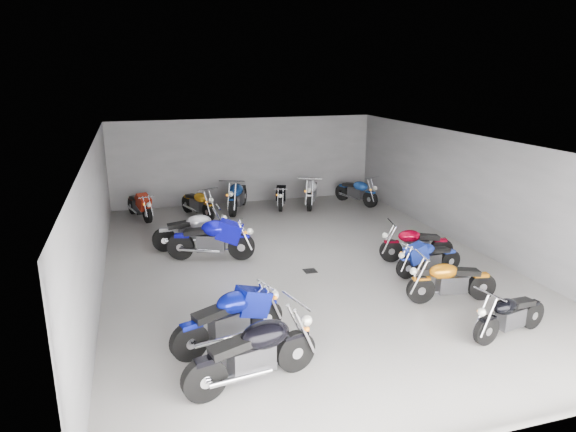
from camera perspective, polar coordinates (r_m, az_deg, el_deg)
The scene contains 20 objects.
ground at distance 13.54m, azimuth 1.77°, elevation -5.38°, with size 14.00×14.00×0.00m, color gray.
wall_back at distance 19.66m, azimuth -4.76°, elevation 6.14°, with size 10.00×0.10×3.20m, color gray.
wall_left at distance 12.43m, azimuth -20.57°, elevation -0.59°, with size 0.10×14.00×3.20m, color gray.
wall_right at distance 15.36m, azimuth 19.80°, elevation 2.49°, with size 0.10×14.00×3.20m, color gray.
ceiling at distance 12.74m, azimuth 1.89°, elevation 8.25°, with size 10.00×14.00×0.04m, color black.
drain_grate at distance 13.10m, azimuth 2.47°, elevation -6.11°, with size 0.32×0.32×0.01m, color black.
motorcycle_left_a at distance 8.49m, azimuth -3.86°, elevation -14.94°, with size 2.32×0.72×1.03m.
motorcycle_left_b at distance 9.59m, azimuth -6.43°, elevation -11.29°, with size 2.21×0.87×1.00m.
motorcycle_left_e at distance 13.84m, azimuth -8.44°, elevation -2.59°, with size 2.29×0.85×1.03m.
motorcycle_left_f at distance 14.83m, azimuth -10.60°, elevation -1.60°, with size 2.18×0.44×0.96m.
motorcycle_right_a at distance 10.75m, azimuth 23.42°, elevation -10.03°, with size 1.85×0.55×0.82m.
motorcycle_right_b at distance 11.83m, azimuth 17.63°, elevation -6.86°, with size 2.02×0.51×0.89m.
motorcycle_right_c at distance 13.18m, azimuth 15.31°, elevation -4.53°, with size 1.84×0.40×0.81m.
motorcycle_right_d at distance 14.03m, azimuth 13.99°, elevation -3.02°, with size 1.96×0.57×0.87m.
motorcycle_back_a at distance 18.23m, azimuth -16.15°, elevation 1.17°, with size 0.78×1.92×0.87m.
motorcycle_back_b at distance 18.01m, azimuth -9.98°, elevation 1.42°, with size 0.92×1.91×0.89m.
motorcycle_back_c at distance 18.53m, azimuth -5.63°, elevation 2.23°, with size 1.10×2.19×1.03m.
motorcycle_back_d at distance 19.00m, azimuth -0.69°, elevation 2.30°, with size 0.76×1.78×0.81m.
motorcycle_back_e at distance 19.15m, azimuth 2.63°, elevation 2.65°, with size 1.06×2.07×0.98m.
motorcycle_back_f at distance 19.63m, azimuth 7.63°, elevation 2.74°, with size 0.94×1.94×0.91m.
Camera 1 is at (-4.07, -11.95, 4.91)m, focal length 32.00 mm.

